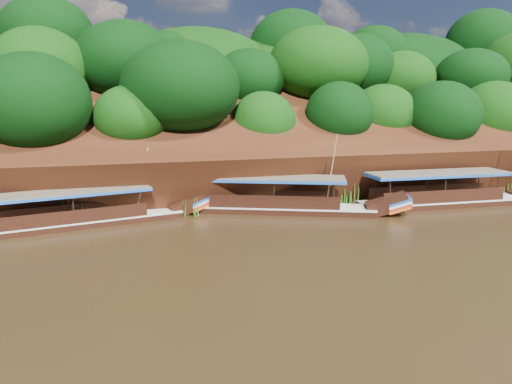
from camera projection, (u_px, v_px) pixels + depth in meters
ground at (324, 247)px, 26.15m from camera, size 160.00×160.00×0.00m
riverbank at (226, 160)px, 47.21m from camera, size 120.00×30.06×19.40m
boat_0 at (455, 198)px, 36.13m from camera, size 15.55×2.99×6.90m
boat_1 at (296, 205)px, 33.81m from camera, size 13.87×7.30×5.91m
boat_2 at (97, 216)px, 30.73m from camera, size 14.27×4.92×5.00m
reeds at (235, 199)px, 34.10m from camera, size 50.73×2.07×2.19m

